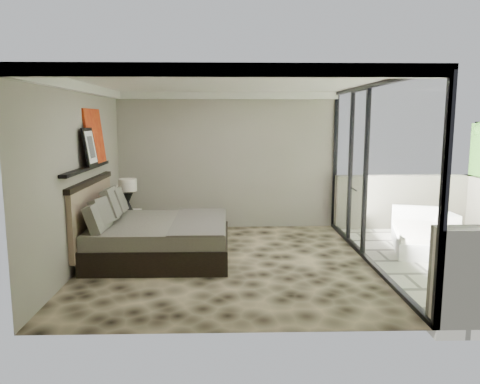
{
  "coord_description": "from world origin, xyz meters",
  "views": [
    {
      "loc": [
        0.0,
        -7.19,
        2.25
      ],
      "look_at": [
        0.21,
        0.4,
        1.07
      ],
      "focal_mm": 35.0,
      "sensor_mm": 36.0,
      "label": 1
    }
  ],
  "objects_px": {
    "table_lamp": "(128,191)",
    "lounger": "(419,238)",
    "ottoman": "(443,226)",
    "bed": "(154,236)",
    "nightstand": "(127,225)"
  },
  "relations": [
    {
      "from": "bed",
      "to": "lounger",
      "type": "bearing_deg",
      "value": 4.85
    },
    {
      "from": "table_lamp",
      "to": "lounger",
      "type": "height_order",
      "value": "table_lamp"
    },
    {
      "from": "nightstand",
      "to": "ottoman",
      "type": "bearing_deg",
      "value": 21.03
    },
    {
      "from": "lounger",
      "to": "ottoman",
      "type": "bearing_deg",
      "value": 58.16
    },
    {
      "from": "bed",
      "to": "ottoman",
      "type": "xyz_separation_m",
      "value": [
        5.31,
        1.09,
        -0.13
      ]
    },
    {
      "from": "bed",
      "to": "ottoman",
      "type": "height_order",
      "value": "bed"
    },
    {
      "from": "bed",
      "to": "table_lamp",
      "type": "distance_m",
      "value": 1.58
    },
    {
      "from": "ottoman",
      "to": "nightstand",
      "type": "bearing_deg",
      "value": 177.65
    },
    {
      "from": "ottoman",
      "to": "lounger",
      "type": "bearing_deg",
      "value": -136.84
    },
    {
      "from": "bed",
      "to": "nightstand",
      "type": "distance_m",
      "value": 1.52
    },
    {
      "from": "bed",
      "to": "lounger",
      "type": "distance_m",
      "value": 4.58
    },
    {
      "from": "bed",
      "to": "table_lamp",
      "type": "relative_size",
      "value": 3.6
    },
    {
      "from": "nightstand",
      "to": "lounger",
      "type": "relative_size",
      "value": 0.27
    },
    {
      "from": "lounger",
      "to": "nightstand",
      "type": "bearing_deg",
      "value": -175.16
    },
    {
      "from": "bed",
      "to": "lounger",
      "type": "xyz_separation_m",
      "value": [
        4.56,
        0.39,
        -0.16
      ]
    }
  ]
}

